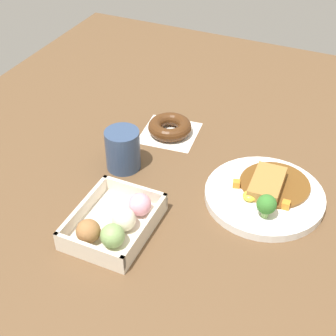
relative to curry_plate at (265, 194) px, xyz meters
name	(u,v)px	position (x,y,z in m)	size (l,w,h in m)	color
ground_plane	(232,207)	(-0.05, 0.05, -0.01)	(1.60, 1.60, 0.00)	brown
curry_plate	(265,194)	(0.00, 0.00, 0.00)	(0.25, 0.25, 0.07)	white
donut_box	(115,223)	(-0.21, 0.24, 0.01)	(0.19, 0.14, 0.06)	beige
chocolate_ring_donut	(170,128)	(0.14, 0.28, 0.00)	(0.15, 0.15, 0.04)	white
coffee_mug	(123,150)	(-0.02, 0.32, 0.03)	(0.08, 0.08, 0.09)	#33476B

